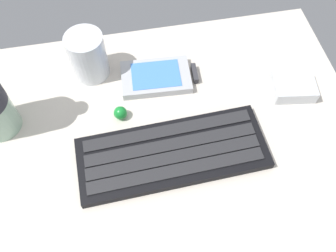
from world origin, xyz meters
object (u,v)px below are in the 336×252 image
(juice_cup, at_px, (88,57))
(charger_block, at_px, (293,87))
(handheld_device, at_px, (160,77))
(trackball_mouse, at_px, (120,113))
(keyboard, at_px, (173,153))

(juice_cup, distance_m, charger_block, 0.35)
(handheld_device, relative_size, juice_cup, 1.54)
(handheld_device, relative_size, trackball_mouse, 5.96)
(juice_cup, bearing_deg, handheld_device, -18.57)
(trackball_mouse, bearing_deg, charger_block, -0.55)
(handheld_device, xyz_separation_m, trackball_mouse, (-0.08, -0.06, 0.00))
(charger_block, bearing_deg, trackball_mouse, 179.45)
(keyboard, bearing_deg, handheld_device, 88.04)
(keyboard, height_order, juice_cup, juice_cup)
(keyboard, relative_size, trackball_mouse, 13.35)
(keyboard, xyz_separation_m, handheld_device, (0.01, 0.15, -0.00))
(keyboard, height_order, charger_block, charger_block)
(keyboard, distance_m, juice_cup, 0.22)
(trackball_mouse, bearing_deg, juice_cup, 110.84)
(keyboard, height_order, handheld_device, keyboard)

